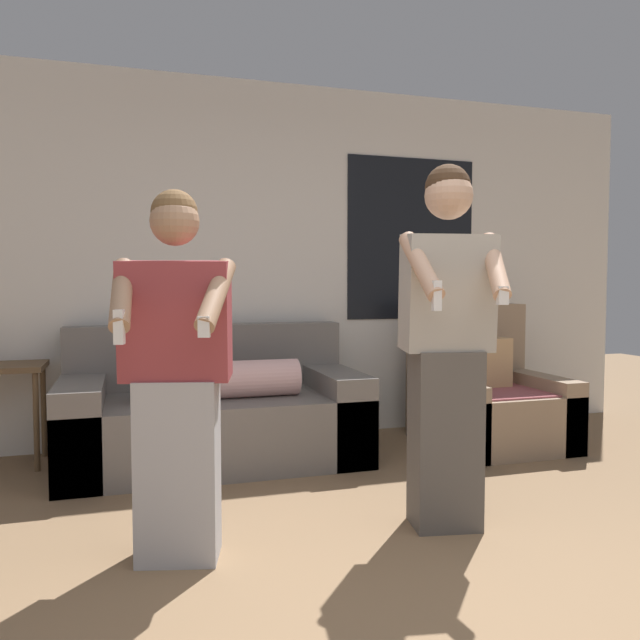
% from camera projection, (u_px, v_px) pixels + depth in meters
% --- Properties ---
extents(wall_back, '(6.32, 0.07, 2.70)m').
position_uv_depth(wall_back, '(269.00, 262.00, 4.77)').
color(wall_back, silver).
rests_on(wall_back, ground_plane).
extents(couch, '(1.94, 1.00, 0.89)m').
position_uv_depth(couch, '(214.00, 414.00, 4.18)').
color(couch, slate).
rests_on(couch, ground_plane).
extents(armchair, '(0.94, 0.93, 1.02)m').
position_uv_depth(armchair, '(486.00, 400.00, 4.62)').
color(armchair, '#937A60').
rests_on(armchair, ground_plane).
extents(person_left, '(0.52, 0.54, 1.58)m').
position_uv_depth(person_left, '(177.00, 378.00, 2.64)').
color(person_left, '#B2B2B7').
rests_on(person_left, ground_plane).
extents(person_right, '(0.48, 0.52, 1.75)m').
position_uv_depth(person_right, '(447.00, 344.00, 2.99)').
color(person_right, '#56514C').
rests_on(person_right, ground_plane).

